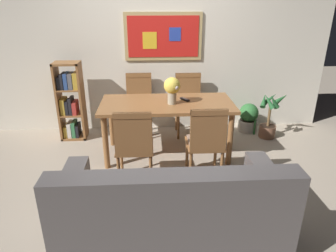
# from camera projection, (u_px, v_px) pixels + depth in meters

# --- Properties ---
(ground_plane) EXTENTS (12.00, 12.00, 0.00)m
(ground_plane) POSITION_uv_depth(u_px,v_px,m) (161.00, 176.00, 3.61)
(ground_plane) COLOR tan
(wall_back_with_painting) EXTENTS (5.20, 0.14, 2.60)m
(wall_back_with_painting) POSITION_uv_depth(u_px,v_px,m) (157.00, 45.00, 4.55)
(wall_back_with_painting) COLOR silver
(wall_back_with_painting) RESTS_ON ground_plane
(dining_table) EXTENTS (1.67, 0.80, 0.73)m
(dining_table) POSITION_uv_depth(u_px,v_px,m) (167.00, 109.00, 3.89)
(dining_table) COLOR brown
(dining_table) RESTS_ON ground_plane
(dining_chair_near_right) EXTENTS (0.40, 0.41, 0.91)m
(dining_chair_near_right) POSITION_uv_depth(u_px,v_px,m) (206.00, 139.00, 3.30)
(dining_chair_near_right) COLOR brown
(dining_chair_near_right) RESTS_ON ground_plane
(dining_chair_near_left) EXTENTS (0.40, 0.41, 0.91)m
(dining_chair_near_left) POSITION_uv_depth(u_px,v_px,m) (134.00, 143.00, 3.22)
(dining_chair_near_left) COLOR brown
(dining_chair_near_left) RESTS_ON ground_plane
(dining_chair_far_left) EXTENTS (0.40, 0.41, 0.91)m
(dining_chair_far_left) POSITION_uv_depth(u_px,v_px,m) (139.00, 99.00, 4.61)
(dining_chair_far_left) COLOR brown
(dining_chair_far_left) RESTS_ON ground_plane
(dining_chair_far_right) EXTENTS (0.40, 0.41, 0.91)m
(dining_chair_far_right) POSITION_uv_depth(u_px,v_px,m) (188.00, 99.00, 4.61)
(dining_chair_far_right) COLOR brown
(dining_chair_far_right) RESTS_ON ground_plane
(leather_couch) EXTENTS (1.80, 0.84, 0.84)m
(leather_couch) POSITION_uv_depth(u_px,v_px,m) (172.00, 214.00, 2.50)
(leather_couch) COLOR #514C4C
(leather_couch) RESTS_ON ground_plane
(bookshelf) EXTENTS (0.36, 0.28, 1.13)m
(bookshelf) POSITION_uv_depth(u_px,v_px,m) (71.00, 102.00, 4.42)
(bookshelf) COLOR brown
(bookshelf) RESTS_ON ground_plane
(potted_ivy) EXTENTS (0.30, 0.32, 0.52)m
(potted_ivy) POSITION_uv_depth(u_px,v_px,m) (248.00, 118.00, 4.78)
(potted_ivy) COLOR #B2ADA3
(potted_ivy) RESTS_ON ground_plane
(potted_palm) EXTENTS (0.39, 0.34, 0.72)m
(potted_palm) POSITION_uv_depth(u_px,v_px,m) (269.00, 119.00, 4.53)
(potted_palm) COLOR brown
(potted_palm) RESTS_ON ground_plane
(flower_vase) EXTENTS (0.21, 0.20, 0.33)m
(flower_vase) POSITION_uv_depth(u_px,v_px,m) (172.00, 88.00, 3.74)
(flower_vase) COLOR tan
(flower_vase) RESTS_ON dining_table
(tv_remote) EXTENTS (0.12, 0.16, 0.02)m
(tv_remote) POSITION_uv_depth(u_px,v_px,m) (185.00, 99.00, 3.94)
(tv_remote) COLOR black
(tv_remote) RESTS_ON dining_table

